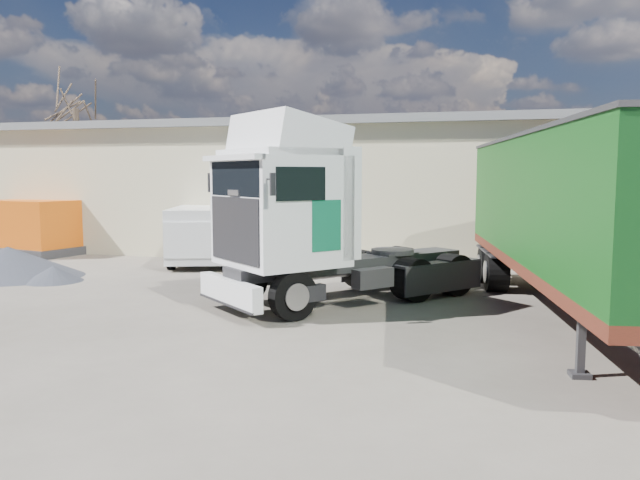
% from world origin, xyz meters
% --- Properties ---
extents(ground, '(120.00, 120.00, 0.00)m').
position_xyz_m(ground, '(0.00, 0.00, 0.00)').
color(ground, '#2C2A24').
rests_on(ground, ground).
extents(warehouse, '(30.60, 12.60, 5.42)m').
position_xyz_m(warehouse, '(-6.00, 16.00, 2.66)').
color(warehouse, '#B8AF8D').
rests_on(warehouse, ground).
extents(bare_tree, '(4.00, 4.00, 9.60)m').
position_xyz_m(bare_tree, '(-18.00, 20.00, 7.92)').
color(bare_tree, '#382B21').
rests_on(bare_tree, ground).
extents(tractor_unit, '(6.44, 6.84, 4.65)m').
position_xyz_m(tractor_unit, '(0.88, 2.85, 1.96)').
color(tractor_unit, black).
rests_on(tractor_unit, ground).
extents(box_trailer, '(4.35, 12.57, 4.10)m').
position_xyz_m(box_trailer, '(6.82, 2.69, 2.50)').
color(box_trailer, '#2D2D30').
rests_on(box_trailer, ground).
extents(panel_van, '(3.45, 5.39, 2.05)m').
position_xyz_m(panel_van, '(-4.86, 8.91, 1.06)').
color(panel_van, black).
rests_on(panel_van, ground).
extents(orange_skip, '(3.91, 2.94, 2.19)m').
position_xyz_m(orange_skip, '(-12.51, 9.41, 0.95)').
color(orange_skip, '#2D2D30').
rests_on(orange_skip, ground).
extents(gravel_heap, '(6.25, 5.80, 0.96)m').
position_xyz_m(gravel_heap, '(-9.59, 4.51, 0.45)').
color(gravel_heap, '#20222B').
rests_on(gravel_heap, ground).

